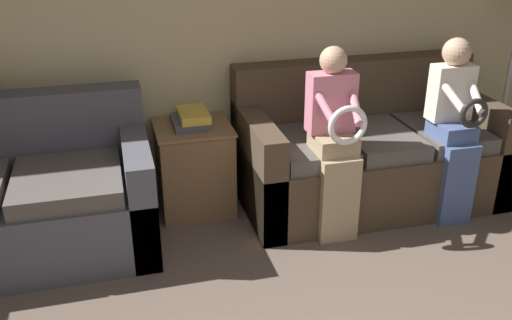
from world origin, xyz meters
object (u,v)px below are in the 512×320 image
object	(u,v)px
child_left_seated	(335,136)
book_stack	(191,118)
couch_main	(367,154)
couch_side	(16,202)
side_shelf	(194,167)
child_right_seated	(455,122)

from	to	relation	value
child_left_seated	book_stack	distance (m)	0.98
child_left_seated	book_stack	size ratio (longest dim) A/B	3.89
couch_main	couch_side	distance (m)	2.38
child_left_seated	side_shelf	world-z (taller)	child_left_seated
book_stack	child_right_seated	bearing A→B (deg)	-18.06
couch_side	book_stack	world-z (taller)	couch_side
side_shelf	book_stack	xyz separation A→B (m)	(-0.00, 0.01, 0.35)
child_left_seated	book_stack	xyz separation A→B (m)	(-0.81, 0.55, 0.00)
child_left_seated	book_stack	world-z (taller)	child_left_seated
couch_main	side_shelf	xyz separation A→B (m)	(-1.24, 0.16, -0.02)
child_right_seated	book_stack	bearing A→B (deg)	161.94
couch_main	child_right_seated	bearing A→B (deg)	-41.53
couch_side	side_shelf	bearing A→B (deg)	11.98
book_stack	side_shelf	bearing A→B (deg)	-75.71
couch_side	child_left_seated	bearing A→B (deg)	-8.55
child_left_seated	couch_main	bearing A→B (deg)	41.91
couch_main	child_right_seated	xyz separation A→B (m)	(0.42, -0.37, 0.34)
couch_main	child_right_seated	world-z (taller)	child_right_seated
couch_side	child_left_seated	world-z (taller)	child_left_seated
child_right_seated	side_shelf	bearing A→B (deg)	162.20
couch_side	child_right_seated	distance (m)	2.84
child_left_seated	side_shelf	size ratio (longest dim) A/B	1.95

